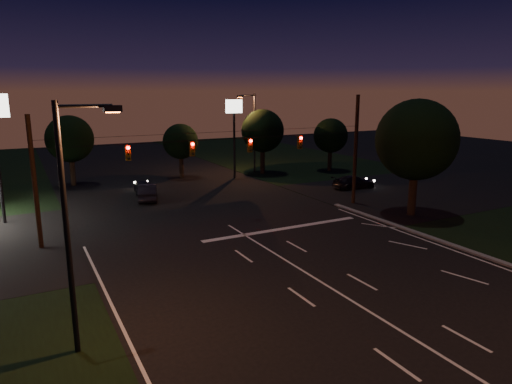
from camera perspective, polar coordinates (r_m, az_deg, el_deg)
ground at (r=21.25m, az=12.90°, el=-13.73°), size 140.00×140.00×0.00m
cross_street_right at (r=45.53m, az=19.00°, el=0.07°), size 20.00×16.00×0.02m
center_line at (r=17.79m, az=26.37°, el=-20.35°), size 0.14×40.00×0.01m
stop_bar at (r=31.58m, az=3.44°, el=-4.59°), size 12.00×0.50×0.01m
utility_pole_right at (r=39.42m, az=12.03°, el=-1.38°), size 0.30×0.30×9.00m
utility_pole_left at (r=30.70m, az=-25.23°, el=-6.32°), size 0.28×0.28×8.00m
signal_span at (r=32.10m, az=-4.27°, el=5.72°), size 24.00×0.40×1.56m
pole_sign_right at (r=48.97m, az=-2.76°, el=8.94°), size 1.80×0.30×8.40m
street_light_left at (r=16.82m, az=-21.88°, el=-2.32°), size 2.20×0.35×9.00m
street_light_right_far at (r=52.25m, az=-0.44°, el=8.09°), size 2.20×0.35×9.00m
tree_right_near at (r=36.04m, az=19.26°, el=6.08°), size 6.00×6.00×8.76m
tree_far_b at (r=48.84m, az=-22.25°, el=6.11°), size 4.60×4.60×6.98m
tree_far_c at (r=50.20m, az=-9.44°, el=6.20°), size 3.80×3.80×5.86m
tree_far_d at (r=51.89m, az=0.78°, el=7.59°), size 4.80×4.80×7.30m
tree_far_e at (r=54.59m, az=9.26°, el=6.93°), size 4.00×4.00×6.18m
car_oncoming_a at (r=43.40m, az=-13.94°, el=0.65°), size 2.04×3.87×1.26m
car_oncoming_b at (r=40.69m, az=-13.37°, el=0.02°), size 2.66×4.58×1.43m
car_cross at (r=45.28m, az=12.12°, el=1.22°), size 4.39×1.95×1.25m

